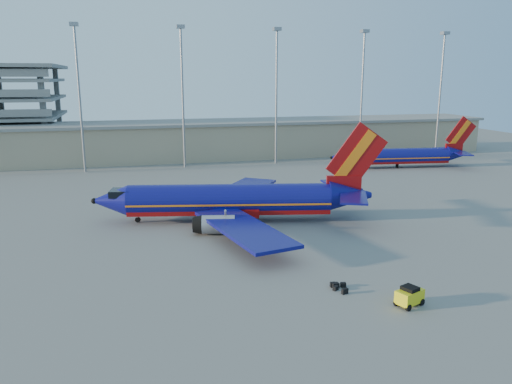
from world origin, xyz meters
TOP-DOWN VIEW (x-y plane):
  - ground at (0.00, 0.00)m, footprint 220.00×220.00m
  - terminal_building at (10.00, 58.00)m, footprint 122.00×16.00m
  - light_mast_row at (5.00, 46.00)m, footprint 101.60×1.60m
  - aircraft_main at (-3.09, 3.98)m, footprint 37.96×36.14m
  - aircraft_second at (38.88, 34.21)m, footprint 31.31×12.13m
  - baggage_tug at (5.49, -24.10)m, footprint 2.71×2.20m
  - luggage_pile at (1.11, -19.55)m, footprint 1.51×2.03m

SIDE VIEW (x-z plane):
  - ground at x=0.00m, z-range 0.00..0.00m
  - luggage_pile at x=1.11m, z-range -0.02..0.47m
  - baggage_tug at x=5.49m, z-range 0.03..1.73m
  - aircraft_second at x=38.88m, z-range -2.87..7.75m
  - aircraft_main at x=-3.09m, z-range -3.72..9.27m
  - terminal_building at x=10.00m, z-range 0.07..8.57m
  - light_mast_row at x=5.00m, z-range 3.23..31.88m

